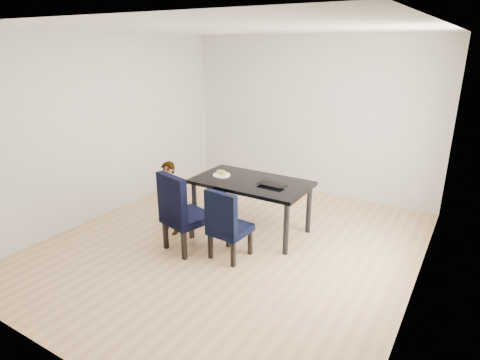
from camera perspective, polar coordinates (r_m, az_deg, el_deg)
The scene contains 14 objects.
floor at distance 5.45m, azimuth -1.11°, elevation -9.13°, with size 4.50×5.00×0.01m, color tan.
ceiling at distance 4.81m, azimuth -1.33°, elevation 20.69°, with size 4.50×5.00×0.01m, color white.
wall_back at distance 7.15m, azimuth 9.82°, elevation 8.93°, with size 4.50×0.01×2.70m, color beige.
wall_front at distance 3.25m, azimuth -25.85°, elevation -4.85°, with size 4.50×0.01×2.70m, color white.
wall_left at distance 6.43m, azimuth -18.51°, elevation 7.14°, with size 0.01×5.00×2.70m, color white.
wall_right at distance 4.23m, azimuth 25.43°, elevation 0.48°, with size 0.01×5.00×2.70m, color silver.
dining_table at distance 5.67m, azimuth 1.59°, elevation -3.70°, with size 1.60×0.90×0.75m, color black.
chair_left at distance 5.17m, azimuth -7.57°, elevation -4.41°, with size 0.50×0.53×1.05m, color black.
chair_right at distance 4.96m, azimuth -1.39°, elevation -6.14°, with size 0.44×0.46×0.92m, color black.
child at distance 5.64m, azimuth -10.02°, elevation -2.55°, with size 0.38×0.25×1.04m, color orange.
plate at distance 5.77m, azimuth -2.63°, elevation 0.73°, with size 0.25×0.25×0.01m, color white.
sandwich at distance 5.76m, azimuth -2.65°, elevation 1.12°, with size 0.17×0.08×0.07m, color gold.
laptop at distance 5.38m, azimuth 4.66°, elevation -0.58°, with size 0.37×0.24×0.03m, color black.
cable_tangle at distance 5.42m, azimuth 3.72°, elevation -0.54°, with size 0.14×0.14×0.01m, color black.
Camera 1 is at (2.60, -4.04, 2.56)m, focal length 30.00 mm.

